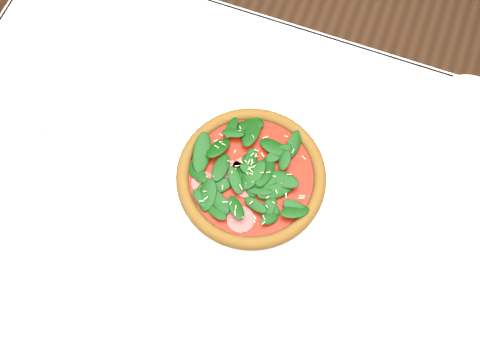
% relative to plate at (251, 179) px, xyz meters
% --- Properties ---
extents(ground, '(6.00, 6.00, 0.00)m').
position_rel_plate_xyz_m(ground, '(-0.01, -0.05, -0.76)').
color(ground, brown).
rests_on(ground, ground).
extents(dining_table, '(1.21, 0.81, 0.75)m').
position_rel_plate_xyz_m(dining_table, '(-0.01, -0.05, -0.11)').
color(dining_table, white).
rests_on(dining_table, ground).
extents(plate, '(0.31, 0.31, 0.01)m').
position_rel_plate_xyz_m(plate, '(0.00, 0.00, 0.00)').
color(plate, silver).
rests_on(plate, dining_table).
extents(pizza, '(0.31, 0.31, 0.03)m').
position_rel_plate_xyz_m(pizza, '(0.00, 0.00, 0.02)').
color(pizza, brown).
rests_on(pizza, plate).
extents(wine_glass, '(0.09, 0.09, 0.23)m').
position_rel_plate_xyz_m(wine_glass, '(-0.40, -0.04, 0.15)').
color(wine_glass, silver).
rests_on(wine_glass, dining_table).
extents(saucer_far, '(0.14, 0.14, 0.01)m').
position_rel_plate_xyz_m(saucer_far, '(0.34, 0.29, -0.00)').
color(saucer_far, silver).
rests_on(saucer_far, dining_table).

